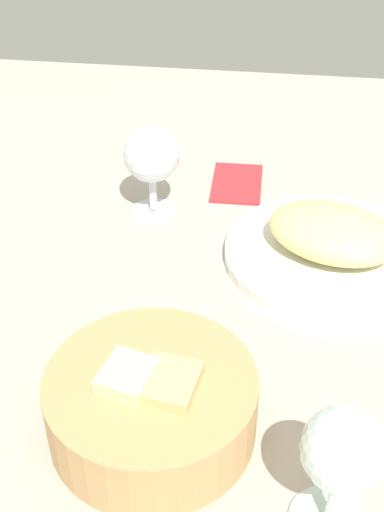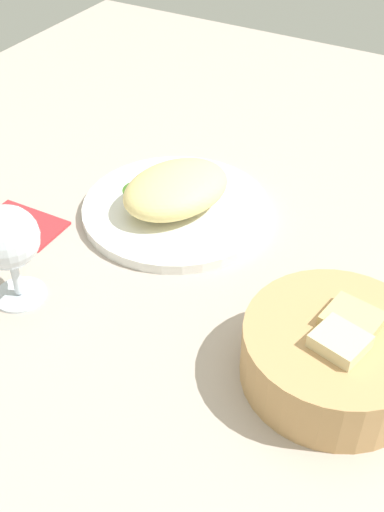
% 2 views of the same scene
% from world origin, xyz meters
% --- Properties ---
extents(ground_plane, '(1.40, 1.40, 0.02)m').
position_xyz_m(ground_plane, '(0.00, 0.00, -0.01)').
color(ground_plane, '#B2A397').
extents(plate, '(0.26, 0.26, 0.01)m').
position_xyz_m(plate, '(-0.02, -0.10, 0.01)').
color(plate, white).
rests_on(plate, ground_plane).
extents(omelette, '(0.18, 0.16, 0.05)m').
position_xyz_m(omelette, '(-0.02, -0.10, 0.04)').
color(omelette, '#E9D585').
rests_on(omelette, plate).
extents(lettuce_garnish, '(0.05, 0.05, 0.02)m').
position_xyz_m(lettuce_garnish, '(-0.03, -0.16, 0.02)').
color(lettuce_garnish, '#4B8A2B').
rests_on(lettuce_garnish, plate).
extents(bread_basket, '(0.19, 0.19, 0.08)m').
position_xyz_m(bread_basket, '(0.15, 0.18, 0.03)').
color(bread_basket, tan).
rests_on(bread_basket, ground_plane).
extents(wine_glass_near, '(0.07, 0.07, 0.12)m').
position_xyz_m(wine_glass_near, '(0.21, -0.18, 0.08)').
color(wine_glass_near, silver).
rests_on(wine_glass_near, ground_plane).
extents(folded_napkin, '(0.07, 0.11, 0.01)m').
position_xyz_m(folded_napkin, '(0.11, -0.27, 0.00)').
color(folded_napkin, red).
rests_on(folded_napkin, ground_plane).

